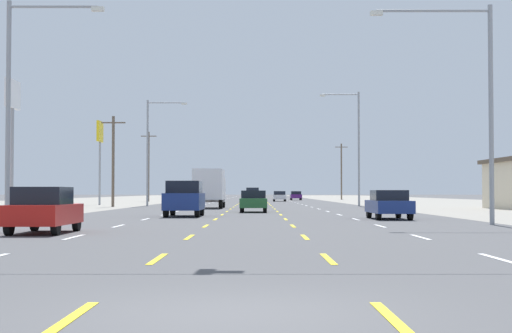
{
  "coord_description": "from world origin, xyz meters",
  "views": [
    {
      "loc": [
        0.27,
        -8.76,
        1.38
      ],
      "look_at": [
        0.1,
        57.31,
        3.55
      ],
      "focal_mm": 53.84,
      "sensor_mm": 36.0,
      "label": 1
    }
  ],
  "objects": [
    {
      "name": "streetlight_left_row_1",
      "position": [
        -9.79,
        64.69,
        5.84
      ],
      "size": [
        3.88,
        0.26,
        10.19
      ],
      "color": "gray",
      "rests_on": "ground"
    },
    {
      "name": "utility_pole_right_row_3",
      "position": [
        15.26,
        125.63,
        5.1
      ],
      "size": [
        2.2,
        0.26,
        9.82
      ],
      "color": "brown",
      "rests_on": "ground"
    },
    {
      "name": "suv_inner_left_mid",
      "position": [
        -3.73,
        34.12,
        1.03
      ],
      "size": [
        1.98,
        4.9,
        1.98
      ],
      "color": "navy",
      "rests_on": "ground"
    },
    {
      "name": "signal_span_wire",
      "position": [
        -0.06,
        9.92,
        5.46
      ],
      "size": [
        24.86,
        0.53,
        9.71
      ],
      "color": "brown",
      "rests_on": "ground"
    },
    {
      "name": "hatchback_far_left_nearest",
      "position": [
        -6.78,
        16.74,
        0.78
      ],
      "size": [
        1.72,
        3.9,
        1.54
      ],
      "color": "red",
      "rests_on": "ground"
    },
    {
      "name": "lot_apron_left",
      "position": [
        -24.75,
        66.0,
        0.0
      ],
      "size": [
        28.0,
        440.0,
        0.01
      ],
      "primitive_type": "cube",
      "color": "gray",
      "rests_on": "ground"
    },
    {
      "name": "streetlight_right_row_0",
      "position": [
        9.54,
        23.33,
        5.51
      ],
      "size": [
        5.16,
        0.26,
        9.27
      ],
      "color": "gray",
      "rests_on": "ground"
    },
    {
      "name": "box_truck_inner_left_far",
      "position": [
        -3.63,
        55.57,
        1.84
      ],
      "size": [
        2.4,
        7.2,
        3.23
      ],
      "color": "white",
      "rests_on": "ground"
    },
    {
      "name": "sedan_inner_right_farthest",
      "position": [
        3.61,
        100.26,
        0.76
      ],
      "size": [
        1.8,
        4.5,
        1.46
      ],
      "color": "silver",
      "rests_on": "ground"
    },
    {
      "name": "sedan_far_left_farther",
      "position": [
        -7.13,
        76.54,
        0.76
      ],
      "size": [
        1.8,
        4.5,
        1.46
      ],
      "color": "white",
      "rests_on": "ground"
    },
    {
      "name": "lot_apron_right",
      "position": [
        24.75,
        66.0,
        0.0
      ],
      "size": [
        28.0,
        440.0,
        0.01
      ],
      "primitive_type": "cube",
      "color": "gray",
      "rests_on": "ground"
    },
    {
      "name": "sedan_far_right_distant_b",
      "position": [
        6.8,
        116.76,
        0.76
      ],
      "size": [
        1.8,
        4.5,
        1.46
      ],
      "color": "#4C196B",
      "rests_on": "ground"
    },
    {
      "name": "sedan_center_turn_midfar",
      "position": [
        0.1,
        42.98,
        0.76
      ],
      "size": [
        1.8,
        4.5,
        1.46
      ],
      "color": "#235B2D",
      "rests_on": "ground"
    },
    {
      "name": "utility_pole_left_row_2",
      "position": [
        -14.87,
        99.06,
        5.1
      ],
      "size": [
        2.2,
        0.26,
        9.81
      ],
      "color": "brown",
      "rests_on": "ground"
    },
    {
      "name": "pole_sign_left_row_1",
      "position": [
        -15.67,
        41.21,
        6.82
      ],
      "size": [
        0.24,
        2.63,
        8.7
      ],
      "color": "gray",
      "rests_on": "ground"
    },
    {
      "name": "utility_pole_left_row_1",
      "position": [
        -12.77,
        61.05,
        4.33
      ],
      "size": [
        2.2,
        0.26,
        8.28
      ],
      "color": "brown",
      "rests_on": "ground"
    },
    {
      "name": "sedan_far_right_near",
      "position": [
        6.98,
        29.99,
        0.76
      ],
      "size": [
        1.8,
        4.5,
        1.46
      ],
      "color": "navy",
      "rests_on": "ground"
    },
    {
      "name": "pole_sign_left_row_2",
      "position": [
        -16.12,
        71.5,
        6.81
      ],
      "size": [
        0.24,
        2.44,
        8.78
      ],
      "color": "gray",
      "rests_on": "ground"
    },
    {
      "name": "suv_center_turn_distant_a",
      "position": [
        -0.24,
        104.26,
        1.03
      ],
      "size": [
        1.98,
        4.9,
        1.98
      ],
      "color": "white",
      "rests_on": "ground"
    },
    {
      "name": "streetlight_right_row_1",
      "position": [
        9.82,
        64.69,
        6.25
      ],
      "size": [
        3.83,
        0.26,
        10.98
      ],
      "color": "gray",
      "rests_on": "ground"
    },
    {
      "name": "lane_markings",
      "position": [
        0.0,
        104.5,
        0.01
      ],
      "size": [
        10.64,
        227.6,
        0.01
      ],
      "color": "white",
      "rests_on": "ground"
    },
    {
      "name": "ground_plane",
      "position": [
        0.0,
        66.0,
        0.0
      ],
      "size": [
        572.0,
        572.0,
        0.0
      ],
      "primitive_type": "plane",
      "color": "#4C4C4F"
    },
    {
      "name": "streetlight_left_row_0",
      "position": [
        -9.73,
        23.33,
        5.48
      ],
      "size": [
        4.1,
        0.26,
        9.44
      ],
      "color": "gray",
      "rests_on": "ground"
    }
  ]
}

